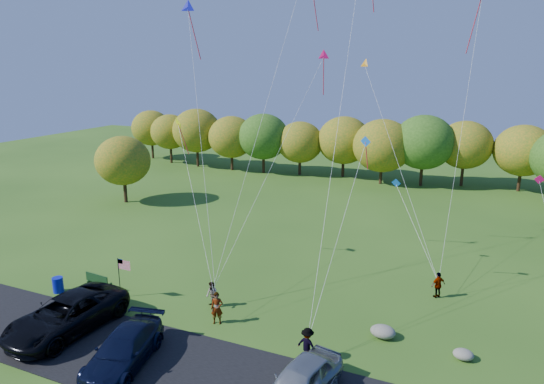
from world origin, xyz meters
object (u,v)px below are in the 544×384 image
(flyer_c, at_px, (307,344))
(flyer_b, at_px, (212,295))
(minivan_navy, at_px, (124,350))
(trash_barrel, at_px, (58,285))
(minivan_silver, at_px, (301,381))
(flyer_a, at_px, (217,308))
(minivan_dark, at_px, (67,315))
(park_bench, at_px, (98,281))
(flyer_d, at_px, (438,285))

(flyer_c, bearing_deg, flyer_b, -10.46)
(minivan_navy, height_order, trash_barrel, minivan_navy)
(minivan_silver, height_order, flyer_a, flyer_a)
(minivan_navy, xyz_separation_m, minivan_silver, (8.53, 1.16, 0.02))
(minivan_silver, bearing_deg, trash_barrel, -178.74)
(minivan_dark, xyz_separation_m, flyer_a, (6.92, 4.00, -0.08))
(minivan_dark, distance_m, trash_barrel, 5.38)
(minivan_silver, distance_m, flyer_b, 9.46)
(flyer_a, relative_size, flyer_b, 1.17)
(flyer_a, xyz_separation_m, trash_barrel, (-11.14, -0.71, -0.44))
(minivan_silver, distance_m, flyer_a, 7.63)
(minivan_silver, xyz_separation_m, trash_barrel, (-17.59, 3.34, -0.40))
(minivan_silver, distance_m, park_bench, 16.29)
(minivan_dark, height_order, flyer_a, minivan_dark)
(park_bench, bearing_deg, flyer_d, 25.55)
(minivan_dark, distance_m, minivan_silver, 13.37)
(minivan_navy, bearing_deg, flyer_a, 55.95)
(flyer_b, bearing_deg, flyer_a, -16.41)
(minivan_navy, xyz_separation_m, flyer_c, (7.82, 3.96, -0.01))
(minivan_dark, distance_m, park_bench, 5.17)
(minivan_dark, bearing_deg, flyer_c, 16.12)
(trash_barrel, bearing_deg, flyer_b, 12.49)
(minivan_navy, relative_size, trash_barrel, 5.65)
(minivan_dark, xyz_separation_m, minivan_navy, (4.85, -1.21, -0.14))
(flyer_d, height_order, park_bench, flyer_d)
(flyer_b, xyz_separation_m, flyer_d, (12.09, 6.72, 0.03))
(minivan_navy, height_order, flyer_b, minivan_navy)
(flyer_c, distance_m, trash_barrel, 16.90)
(trash_barrel, bearing_deg, minivan_silver, -10.75)
(flyer_a, height_order, trash_barrel, flyer_a)
(flyer_c, relative_size, flyer_d, 1.03)
(minivan_dark, relative_size, park_bench, 3.62)
(flyer_a, bearing_deg, flyer_c, -34.37)
(flyer_d, bearing_deg, minivan_dark, -9.76)
(flyer_b, bearing_deg, minivan_dark, -101.72)
(minivan_dark, bearing_deg, park_bench, 119.45)
(park_bench, bearing_deg, flyer_c, -2.43)
(flyer_c, bearing_deg, minivan_silver, 115.30)
(flyer_d, relative_size, park_bench, 0.88)
(trash_barrel, bearing_deg, flyer_d, 22.05)
(minivan_navy, bearing_deg, flyer_b, 70.30)
(flyer_c, xyz_separation_m, trash_barrel, (-16.89, 0.55, -0.37))
(minivan_dark, height_order, flyer_d, minivan_dark)
(flyer_c, bearing_deg, trash_barrel, 9.21)
(trash_barrel, bearing_deg, minivan_navy, -26.41)
(flyer_b, relative_size, trash_barrel, 1.62)
(minivan_silver, bearing_deg, minivan_dark, -168.20)
(minivan_silver, relative_size, trash_barrel, 4.96)
(minivan_dark, height_order, minivan_navy, minivan_dark)
(flyer_c, bearing_deg, park_bench, 3.79)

